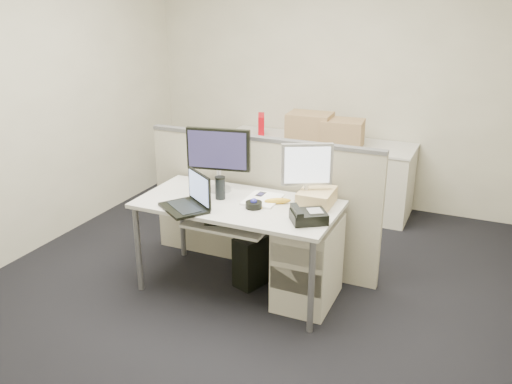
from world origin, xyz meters
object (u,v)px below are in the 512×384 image
at_px(monitor_main, 219,160).
at_px(laptop, 183,192).
at_px(desk, 238,211).
at_px(desk_phone, 309,217).

bearing_deg(monitor_main, laptop, -107.12).
xyz_separation_m(monitor_main, laptop, (-0.05, -0.46, -0.12)).
height_order(desk, desk_phone, desk_phone).
bearing_deg(monitor_main, desk, -46.67).
bearing_deg(desk, laptop, -136.97).
bearing_deg(laptop, desk, 77.97).
xyz_separation_m(desk, desk_phone, (0.60, -0.13, 0.10)).
distance_m(desk, laptop, 0.45).
distance_m(monitor_main, desk_phone, 0.93).
distance_m(monitor_main, laptop, 0.48).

